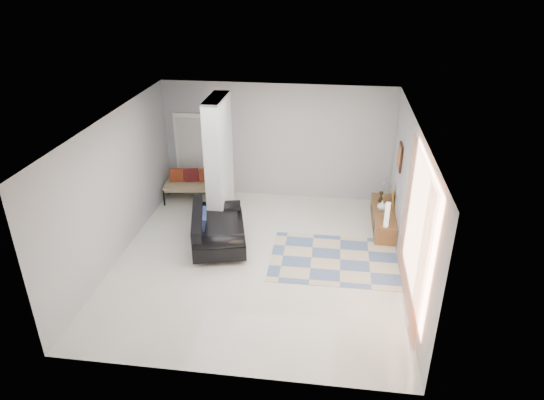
# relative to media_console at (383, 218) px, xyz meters

# --- Properties ---
(floor) EXTENTS (6.00, 6.00, 0.00)m
(floor) POSITION_rel_media_console_xyz_m (-2.52, -1.70, -0.20)
(floor) COLOR beige
(floor) RESTS_ON ground
(ceiling) EXTENTS (6.00, 6.00, 0.00)m
(ceiling) POSITION_rel_media_console_xyz_m (-2.52, -1.70, 2.60)
(ceiling) COLOR white
(ceiling) RESTS_ON wall_back
(wall_back) EXTENTS (6.00, 0.00, 6.00)m
(wall_back) POSITION_rel_media_console_xyz_m (-2.52, 1.30, 1.20)
(wall_back) COLOR #AEB0B3
(wall_back) RESTS_ON ground
(wall_front) EXTENTS (6.00, 0.00, 6.00)m
(wall_front) POSITION_rel_media_console_xyz_m (-2.52, -4.70, 1.20)
(wall_front) COLOR #AEB0B3
(wall_front) RESTS_ON ground
(wall_left) EXTENTS (0.00, 6.00, 6.00)m
(wall_left) POSITION_rel_media_console_xyz_m (-5.27, -1.70, 1.20)
(wall_left) COLOR #AEB0B3
(wall_left) RESTS_ON ground
(wall_right) EXTENTS (0.00, 6.00, 6.00)m
(wall_right) POSITION_rel_media_console_xyz_m (0.23, -1.70, 1.20)
(wall_right) COLOR #AEB0B3
(wall_right) RESTS_ON ground
(partition_column) EXTENTS (0.35, 1.20, 2.80)m
(partition_column) POSITION_rel_media_console_xyz_m (-3.62, -0.10, 1.20)
(partition_column) COLOR silver
(partition_column) RESTS_ON floor
(hallway_door) EXTENTS (0.85, 0.06, 2.04)m
(hallway_door) POSITION_rel_media_console_xyz_m (-4.62, 1.26, 0.82)
(hallway_door) COLOR white
(hallway_door) RESTS_ON floor
(curtain) EXTENTS (0.00, 2.55, 2.55)m
(curtain) POSITION_rel_media_console_xyz_m (0.15, -2.85, 1.25)
(curtain) COLOR #FF7D43
(curtain) RESTS_ON wall_right
(wall_art) EXTENTS (0.04, 0.45, 0.55)m
(wall_art) POSITION_rel_media_console_xyz_m (0.20, -0.00, 1.45)
(wall_art) COLOR #33190E
(wall_art) RESTS_ON wall_right
(media_console) EXTENTS (0.45, 1.74, 0.80)m
(media_console) POSITION_rel_media_console_xyz_m (0.00, 0.00, 0.00)
(media_console) COLOR brown
(media_console) RESTS_ON floor
(loveseat) EXTENTS (1.42, 1.94, 0.76)m
(loveseat) POSITION_rel_media_console_xyz_m (-3.48, -1.24, 0.14)
(loveseat) COLOR silver
(loveseat) RESTS_ON floor
(daybed) EXTENTS (1.63, 0.86, 0.77)m
(daybed) POSITION_rel_media_console_xyz_m (-4.45, 0.78, 0.22)
(daybed) COLOR black
(daybed) RESTS_ON floor
(area_rug) EXTENTS (2.74, 1.83, 0.01)m
(area_rug) POSITION_rel_media_console_xyz_m (-0.92, -1.50, -0.20)
(area_rug) COLOR beige
(area_rug) RESTS_ON floor
(cylinder_lamp) EXTENTS (0.10, 0.10, 0.54)m
(cylinder_lamp) POSITION_rel_media_console_xyz_m (-0.02, -0.74, 0.46)
(cylinder_lamp) COLOR white
(cylinder_lamp) RESTS_ON media_console
(bronze_figurine) EXTENTS (0.13, 0.13, 0.25)m
(bronze_figurine) POSITION_rel_media_console_xyz_m (-0.05, 0.42, 0.32)
(bronze_figurine) COLOR black
(bronze_figurine) RESTS_ON media_console
(vase) EXTENTS (0.24, 0.24, 0.22)m
(vase) POSITION_rel_media_console_xyz_m (-0.05, -0.00, 0.30)
(vase) COLOR white
(vase) RESTS_ON media_console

